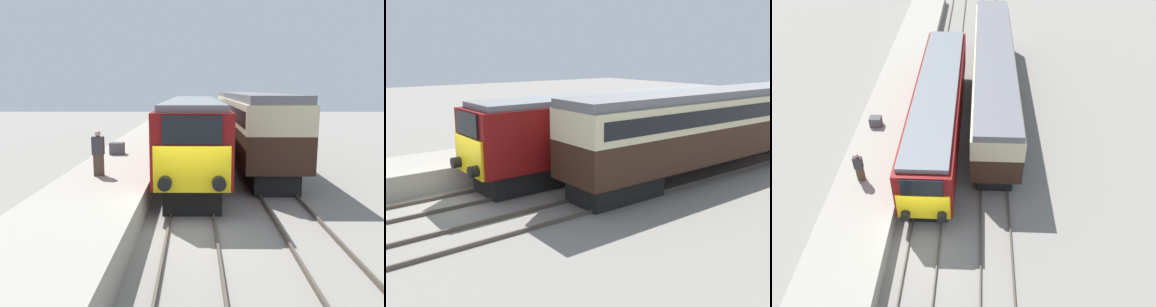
# 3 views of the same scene
# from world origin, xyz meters

# --- Properties ---
(ground_plane) EXTENTS (120.00, 120.00, 0.00)m
(ground_plane) POSITION_xyz_m (0.00, 0.00, 0.00)
(ground_plane) COLOR gray
(platform_left) EXTENTS (3.50, 50.00, 0.97)m
(platform_left) POSITION_xyz_m (-3.30, 8.00, 0.49)
(platform_left) COLOR #9E998C
(platform_left) RESTS_ON ground_plane
(rails_near_track) EXTENTS (1.51, 60.00, 0.14)m
(rails_near_track) POSITION_xyz_m (0.00, 5.00, 0.07)
(rails_near_track) COLOR #4C4238
(rails_near_track) RESTS_ON ground_plane
(rails_far_track) EXTENTS (1.50, 60.00, 0.14)m
(rails_far_track) POSITION_xyz_m (3.40, 5.00, 0.07)
(rails_far_track) COLOR #4C4238
(rails_far_track) RESTS_ON ground_plane
(locomotive) EXTENTS (2.70, 15.92, 3.76)m
(locomotive) POSITION_xyz_m (0.00, 8.27, 2.13)
(locomotive) COLOR black
(locomotive) RESTS_ON ground_plane
(passenger_carriage) EXTENTS (2.75, 18.81, 4.03)m
(passenger_carriage) POSITION_xyz_m (3.40, 12.38, 2.44)
(passenger_carriage) COLOR black
(passenger_carriage) RESTS_ON ground_plane
(person_on_platform) EXTENTS (0.44, 0.26, 1.75)m
(person_on_platform) POSITION_xyz_m (-3.61, 2.99, 1.84)
(person_on_platform) COLOR #473828
(person_on_platform) RESTS_ON platform_left
(luggage_crate) EXTENTS (0.70, 0.56, 0.60)m
(luggage_crate) POSITION_xyz_m (-3.90, 7.79, 1.27)
(luggage_crate) COLOR #4C4C51
(luggage_crate) RESTS_ON platform_left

